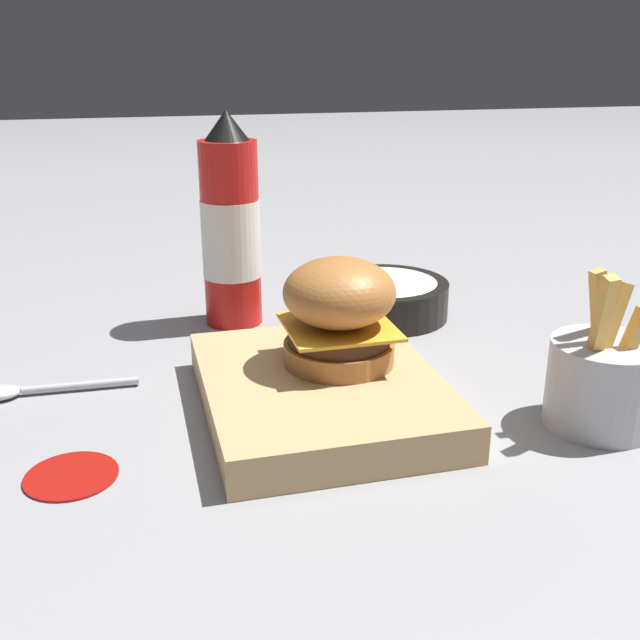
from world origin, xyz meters
TOP-DOWN VIEW (x-y plane):
  - ground_plane at (0.00, 0.00)m, footprint 6.00×6.00m
  - serving_board at (-0.02, 0.03)m, footprint 0.25×0.20m
  - burger at (-0.00, 0.01)m, footprint 0.10×0.10m
  - ketchup_bottle at (0.22, 0.07)m, footprint 0.07×0.07m
  - fries_basket at (-0.11, -0.19)m, footprint 0.09×0.09m
  - side_bowl at (0.19, -0.11)m, footprint 0.15×0.15m
  - spoon at (0.07, 0.29)m, footprint 0.03×0.14m
  - ketchup_puddle at (-0.08, 0.24)m, footprint 0.07×0.07m

SIDE VIEW (x-z plane):
  - ground_plane at x=0.00m, z-range 0.00..0.00m
  - ketchup_puddle at x=-0.08m, z-range 0.00..0.00m
  - spoon at x=0.07m, z-range 0.00..0.01m
  - serving_board at x=-0.02m, z-range 0.00..0.03m
  - side_bowl at x=0.19m, z-range 0.00..0.04m
  - fries_basket at x=-0.11m, z-range -0.03..0.11m
  - burger at x=0.00m, z-range 0.03..0.13m
  - ketchup_bottle at x=0.22m, z-range -0.01..0.23m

